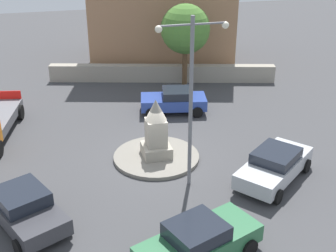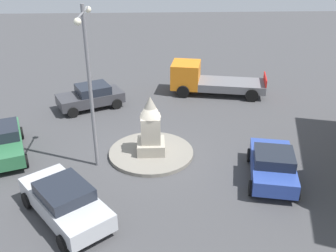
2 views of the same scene
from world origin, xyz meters
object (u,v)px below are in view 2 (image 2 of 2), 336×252
(monument, at_px, (151,127))
(car_silver_approaching, at_px, (65,201))
(car_dark_grey_passing, at_px, (91,96))
(car_blue_far_side, at_px, (273,165))
(streetlamp, at_px, (89,74))
(car_green_parked_right, at_px, (3,141))
(truck_orange_near_island, at_px, (206,80))

(monument, distance_m, car_silver_approaching, 5.65)
(car_dark_grey_passing, height_order, car_blue_far_side, car_dark_grey_passing)
(streetlamp, xyz_separation_m, car_silver_approaching, (3.71, -0.71, -3.70))
(streetlamp, bearing_deg, car_green_parked_right, -103.86)
(streetlamp, relative_size, car_silver_approaching, 1.59)
(streetlamp, height_order, car_silver_approaching, streetlamp)
(monument, xyz_separation_m, car_green_parked_right, (-0.29, -7.18, -0.73))
(truck_orange_near_island, bearing_deg, car_dark_grey_passing, -73.98)
(monument, bearing_deg, car_green_parked_right, -92.33)
(car_green_parked_right, distance_m, car_blue_far_side, 12.75)
(car_silver_approaching, xyz_separation_m, car_dark_grey_passing, (-10.54, -0.46, 0.00))
(car_blue_far_side, distance_m, truck_orange_near_island, 10.61)
(car_silver_approaching, bearing_deg, monument, 144.61)
(car_silver_approaching, distance_m, car_dark_grey_passing, 10.55)
(car_silver_approaching, distance_m, truck_orange_near_island, 14.51)
(car_dark_grey_passing, relative_size, truck_orange_near_island, 0.67)
(streetlamp, height_order, car_dark_grey_passing, streetlamp)
(car_silver_approaching, height_order, truck_orange_near_island, truck_orange_near_island)
(monument, height_order, streetlamp, streetlamp)
(car_green_parked_right, bearing_deg, car_dark_grey_passing, 148.49)
(monument, distance_m, car_blue_far_side, 5.84)
(monument, height_order, car_silver_approaching, monument)
(truck_orange_near_island, bearing_deg, streetlamp, -35.16)
(truck_orange_near_island, bearing_deg, car_blue_far_side, 8.08)
(car_dark_grey_passing, bearing_deg, monument, 31.78)
(monument, distance_m, car_dark_grey_passing, 7.07)
(car_dark_grey_passing, distance_m, truck_orange_near_island, 7.80)
(streetlamp, xyz_separation_m, car_dark_grey_passing, (-6.83, -1.17, -3.69))
(monument, xyz_separation_m, car_dark_grey_passing, (-5.97, -3.70, -0.73))
(monument, bearing_deg, car_dark_grey_passing, -148.22)
(streetlamp, distance_m, car_green_parked_right, 6.05)
(car_green_parked_right, bearing_deg, truck_orange_near_island, 125.52)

